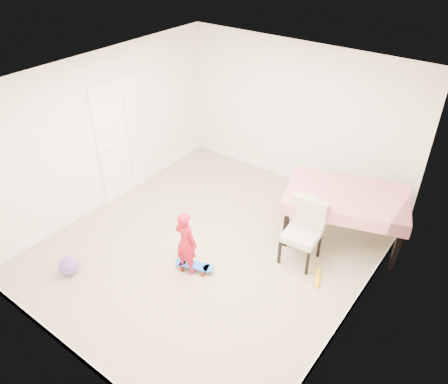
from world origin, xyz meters
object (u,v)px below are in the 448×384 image
Objects in this scene: dining_chair at (302,234)px; skateboard at (195,267)px; dining_table at (344,216)px; balloon at (69,266)px; child at (186,244)px.

dining_chair reaches higher than skateboard.
balloon is (-2.75, -3.07, -0.28)m from dining_table.
dining_table reaches higher than skateboard.
dining_chair is 3.34m from balloon.
balloon is at bearing -142.80° from dining_chair.
balloon is (-2.48, -2.22, -0.35)m from dining_chair.
dining_table is 3.03× the size of skateboard.
balloon reaches higher than skateboard.
dining_table is at bearing 48.13° from balloon.
dining_chair is at bearing -125.79° from dining_table.
balloon is (-1.31, -1.05, -0.36)m from child.
dining_table is at bearing 35.88° from skateboard.
child is at bearing 38.66° from balloon.
child is at bearing -139.59° from dining_chair.
child is at bearing -148.06° from skateboard.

